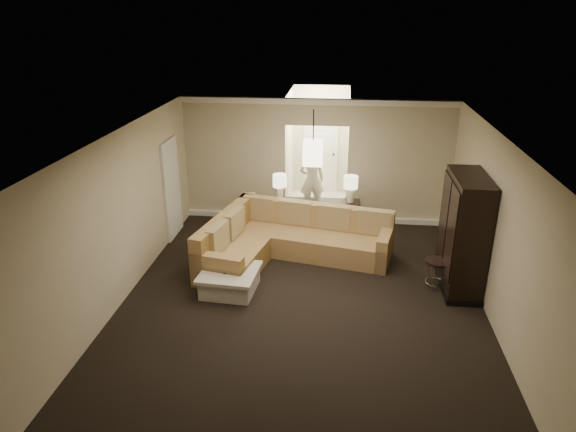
# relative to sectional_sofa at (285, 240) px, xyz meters

# --- Properties ---
(ground) EXTENTS (8.00, 8.00, 0.00)m
(ground) POSITION_rel_sectional_sofa_xyz_m (0.46, -1.94, -0.38)
(ground) COLOR black
(ground) RESTS_ON ground
(wall_back) EXTENTS (6.00, 0.04, 2.80)m
(wall_back) POSITION_rel_sectional_sofa_xyz_m (0.46, 2.06, 1.02)
(wall_back) COLOR #BEB58F
(wall_back) RESTS_ON ground
(wall_left) EXTENTS (0.04, 8.00, 2.80)m
(wall_left) POSITION_rel_sectional_sofa_xyz_m (-2.54, -1.94, 1.02)
(wall_left) COLOR #BEB58F
(wall_left) RESTS_ON ground
(wall_right) EXTENTS (0.04, 8.00, 2.80)m
(wall_right) POSITION_rel_sectional_sofa_xyz_m (3.46, -1.94, 1.02)
(wall_right) COLOR #BEB58F
(wall_right) RESTS_ON ground
(ceiling) EXTENTS (6.00, 8.00, 0.02)m
(ceiling) POSITION_rel_sectional_sofa_xyz_m (0.46, -1.94, 2.42)
(ceiling) COLOR silver
(ceiling) RESTS_ON wall_back
(crown_molding) EXTENTS (6.00, 0.10, 0.12)m
(crown_molding) POSITION_rel_sectional_sofa_xyz_m (0.46, 2.01, 2.35)
(crown_molding) COLOR white
(crown_molding) RESTS_ON wall_back
(baseboard) EXTENTS (6.00, 0.10, 0.12)m
(baseboard) POSITION_rel_sectional_sofa_xyz_m (0.46, 2.01, -0.32)
(baseboard) COLOR white
(baseboard) RESTS_ON ground
(side_door) EXTENTS (0.05, 0.90, 2.10)m
(side_door) POSITION_rel_sectional_sofa_xyz_m (-2.51, 0.86, 0.67)
(side_door) COLOR white
(side_door) RESTS_ON ground
(foyer) EXTENTS (1.44, 2.02, 2.80)m
(foyer) POSITION_rel_sectional_sofa_xyz_m (0.46, 3.40, 0.92)
(foyer) COLOR white
(foyer) RESTS_ON ground
(sectional_sofa) EXTENTS (3.65, 2.71, 0.96)m
(sectional_sofa) POSITION_rel_sectional_sofa_xyz_m (0.00, 0.00, 0.00)
(sectional_sofa) COLOR brown
(sectional_sofa) RESTS_ON ground
(coffee_table) EXTENTS (1.03, 1.03, 0.40)m
(coffee_table) POSITION_rel_sectional_sofa_xyz_m (-0.82, -1.37, -0.19)
(coffee_table) COLOR beige
(coffee_table) RESTS_ON ground
(console_table) EXTENTS (1.96, 0.51, 0.75)m
(console_table) POSITION_rel_sectional_sofa_xyz_m (0.49, 1.26, 0.06)
(console_table) COLOR black
(console_table) RESTS_ON ground
(armoire) EXTENTS (0.61, 1.42, 2.04)m
(armoire) POSITION_rel_sectional_sofa_xyz_m (3.15, -0.76, 0.59)
(armoire) COLOR black
(armoire) RESTS_ON ground
(drink_table) EXTENTS (0.41, 0.41, 0.52)m
(drink_table) POSITION_rel_sectional_sofa_xyz_m (2.76, -0.84, -0.01)
(drink_table) COLOR black
(drink_table) RESTS_ON ground
(table_lamp_left) EXTENTS (0.30, 0.30, 0.57)m
(table_lamp_left) POSITION_rel_sectional_sofa_xyz_m (-0.26, 1.23, 0.75)
(table_lamp_left) COLOR white
(table_lamp_left) RESTS_ON console_table
(table_lamp_right) EXTENTS (0.30, 0.30, 0.57)m
(table_lamp_right) POSITION_rel_sectional_sofa_xyz_m (1.24, 1.29, 0.75)
(table_lamp_right) COLOR white
(table_lamp_right) RESTS_ON console_table
(pendant_light) EXTENTS (0.38, 0.38, 1.09)m
(pendant_light) POSITION_rel_sectional_sofa_xyz_m (0.46, 0.76, 1.57)
(pendant_light) COLOR black
(pendant_light) RESTS_ON ceiling
(person) EXTENTS (0.74, 0.58, 1.80)m
(person) POSITION_rel_sectional_sofa_xyz_m (0.34, 2.51, 0.52)
(person) COLOR beige
(person) RESTS_ON ground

